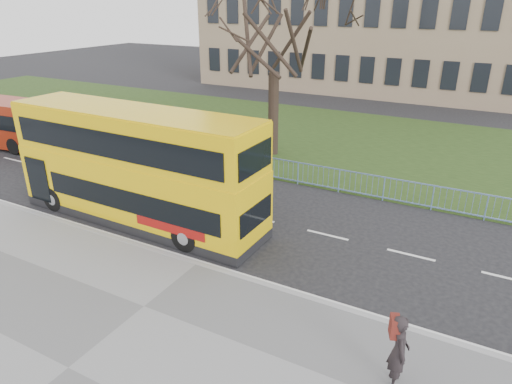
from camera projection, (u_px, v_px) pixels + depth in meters
ground at (223, 245)px, 16.15m from camera, size 120.00×120.00×0.00m
pavement at (69, 370)px, 10.66m from camera, size 80.00×10.50×0.12m
kerb at (197, 264)px, 14.87m from camera, size 80.00×0.20×0.14m
grass_verge at (348, 142)px, 27.72m from camera, size 80.00×15.40×0.08m
guard_railing at (298, 173)px, 21.28m from camera, size 40.00×0.12×1.10m
bare_tree at (274, 55)px, 23.46m from camera, size 7.42×7.42×10.60m
civic_building at (371, 11)px, 43.95m from camera, size 30.00×15.00×14.00m
yellow_bus at (136, 164)px, 17.15m from camera, size 10.37×2.64×4.33m
pedestrian at (399, 351)px, 9.87m from camera, size 0.64×0.77×1.81m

